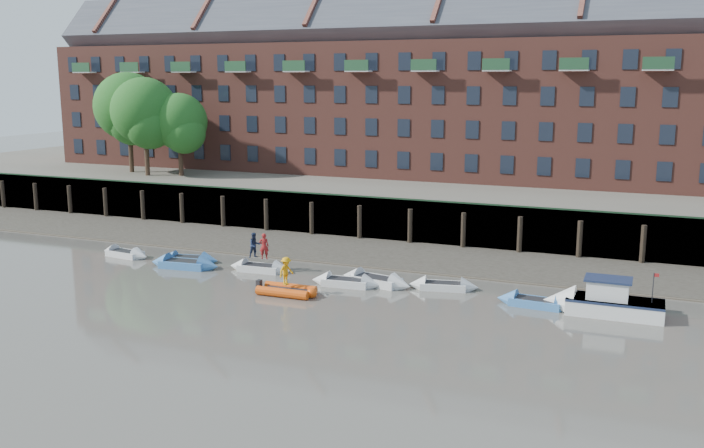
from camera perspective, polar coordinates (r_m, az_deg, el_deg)
The scene contains 20 objects.
ground at distance 36.76m, azimuth -9.34°, elevation -8.07°, with size 220.00×220.00×0.00m, color #5B574E.
foreshore at distance 52.28m, azimuth 1.07°, elevation -2.16°, with size 110.00×8.00×0.50m, color #3D382F.
mud_band at distance 49.22m, azimuth -0.38°, elevation -3.00°, with size 110.00×1.60×0.10m, color #4C4336.
river_wall at distance 55.96m, azimuth 2.72°, elevation 0.38°, with size 110.00×1.23×3.30m.
bank_terrace at distance 68.76m, azimuth 6.57°, elevation 2.32°, with size 110.00×28.00×3.20m, color #5E594D.
apartment_terrace at distance 68.94m, azimuth 7.01°, elevation 11.70°, with size 80.60×15.56×20.98m.
tree_cluster at distance 71.97m, azimuth -15.57°, elevation 8.31°, with size 11.76×7.74×9.40m.
rowboat_0 at distance 53.23m, azimuth -16.99°, elevation -2.19°, with size 4.13×1.64×1.17m.
rowboat_1 at distance 50.49m, azimuth -12.35°, elevation -2.66°, with size 4.16×1.91×1.16m.
rowboat_2 at distance 49.12m, azimuth -12.71°, elevation -3.01°, with size 4.87×1.86×1.38m.
rowboat_3 at distance 47.40m, azimuth -7.05°, elevation -3.37°, with size 4.27×1.48×1.22m.
rowboat_4 at distance 43.80m, azimuth -0.46°, elevation -4.48°, with size 4.35×1.61×1.24m.
rowboat_5 at distance 44.08m, azimuth 1.83°, elevation -4.36°, with size 4.87×2.29×1.36m.
rowboat_6 at distance 43.42m, azimuth 6.99°, elevation -4.72°, with size 4.21×1.99×1.18m.
rowboat_7 at distance 41.14m, azimuth 13.89°, elevation -5.85°, with size 4.29×1.52×1.22m.
rib_tender at distance 42.14m, azimuth -4.86°, elevation -5.10°, with size 3.44×1.67×0.59m.
motor_launch at distance 40.70m, azimuth 18.08°, elevation -5.66°, with size 6.00×2.01×2.47m.
person_rower_a at distance 46.96m, azimuth -6.75°, elevation -1.70°, with size 0.60×0.40×1.66m, color maroon.
person_rower_b at distance 47.42m, azimuth -7.47°, elevation -1.62°, with size 0.78×0.61×1.62m, color #19233F.
person_rib_crew at distance 41.99m, azimuth -5.06°, elevation -3.60°, with size 1.03×0.59×1.60m, color orange.
Camera 1 is at (18.55, -29.40, 11.95)m, focal length 38.00 mm.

